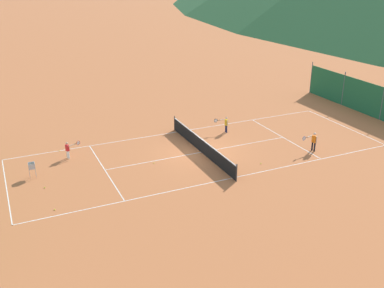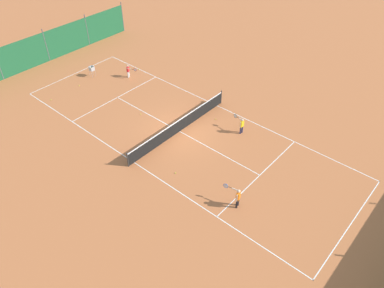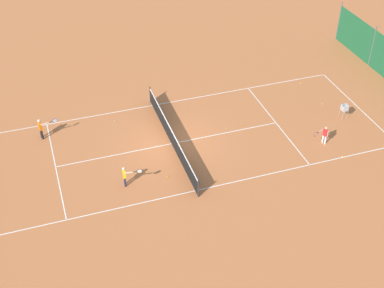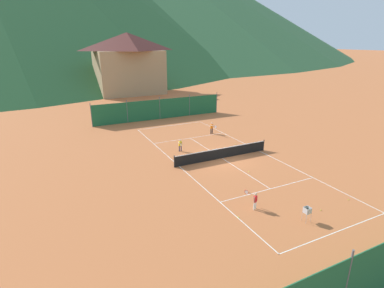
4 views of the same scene
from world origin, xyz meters
name	(u,v)px [view 2 (image 2 of 4)]	position (x,y,z in m)	size (l,w,h in m)	color
ground_plane	(180,131)	(0.00, 0.00, 0.00)	(600.00, 600.00, 0.00)	#BC6638
court_line_markings	(180,131)	(0.00, 0.00, 0.00)	(8.25, 23.85, 0.01)	white
tennis_net	(179,125)	(0.00, 0.00, 0.50)	(9.18, 0.08, 1.06)	#2D2D2D
windscreen_fence_near	(46,47)	(0.00, -15.50, 1.31)	(17.28, 0.08, 2.90)	#1E6038
player_near_service	(129,70)	(-2.64, -8.01, 0.65)	(0.39, 0.97, 1.10)	white
player_far_baseline	(237,197)	(2.82, 6.73, 0.74)	(0.42, 1.09, 1.27)	black
player_far_service	(241,124)	(-2.59, 3.18, 0.68)	(0.47, 0.96, 1.16)	#23284C
tennis_ball_alley_right	(79,86)	(0.89, -9.99, 0.03)	(0.07, 0.07, 0.07)	#CCE033
tennis_ball_by_net_left	(141,114)	(0.37, -3.42, 0.03)	(0.07, 0.07, 0.07)	#CCE033
tennis_ball_alley_left	(175,173)	(3.14, 2.55, 0.03)	(0.07, 0.07, 0.07)	#CCE033
tennis_ball_near_corner	(51,100)	(3.53, -9.86, 0.03)	(0.07, 0.07, 0.07)	#CCE033
tennis_ball_by_net_right	(139,69)	(-4.06, -8.40, 0.03)	(0.07, 0.07, 0.07)	#CCE033
tennis_ball_service_box	(216,119)	(-2.67, 1.01, 0.03)	(0.07, 0.07, 0.07)	#CCE033
ball_hopper	(92,69)	(-0.79, -10.41, 0.66)	(0.36, 0.36, 0.89)	#B7B7BC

